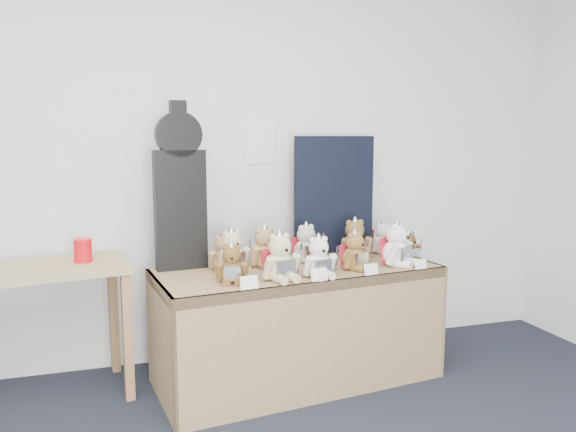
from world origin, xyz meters
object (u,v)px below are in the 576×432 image
object	(u,v)px
teddy_front_far_left	(232,265)
teddy_back_centre_right	(307,245)
teddy_front_centre	(319,259)
teddy_back_left	(232,252)
side_table	(40,289)
teddy_back_right	(355,241)
guitar_case	(180,188)
teddy_front_far_right	(397,246)
red_cup	(83,250)
teddy_front_right	(355,252)
teddy_front_left	(280,259)
teddy_front_end	(409,248)
teddy_back_centre_left	(265,249)
display_table	(303,295)
teddy_back_far_left	(224,254)

from	to	relation	value
teddy_front_far_left	teddy_back_centre_right	xyz separation A→B (m)	(0.55, 0.36, 0.01)
teddy_front_centre	teddy_back_left	world-z (taller)	teddy_back_left
side_table	teddy_back_right	bearing A→B (deg)	-10.21
guitar_case	teddy_back_right	xyz separation A→B (m)	(1.10, -0.05, -0.37)
teddy_front_far_right	teddy_back_centre_right	size ratio (longest dim) A/B	1.11
guitar_case	red_cup	size ratio (longest dim) A/B	7.40
teddy_front_far_left	teddy_front_right	bearing A→B (deg)	16.54
teddy_front_left	guitar_case	bearing A→B (deg)	123.57
guitar_case	red_cup	distance (m)	0.65
teddy_back_centre_right	red_cup	bearing A→B (deg)	157.89
teddy_front_centre	teddy_front_right	xyz separation A→B (m)	(0.27, 0.11, -0.00)
teddy_front_left	teddy_back_right	world-z (taller)	teddy_front_left
teddy_front_left	teddy_front_end	distance (m)	0.92
side_table	teddy_front_far_right	size ratio (longest dim) A/B	3.32
side_table	teddy_front_far_right	distance (m)	2.07
teddy_front_right	teddy_back_centre_left	xyz separation A→B (m)	(-0.49, 0.22, 0.01)
red_cup	teddy_back_centre_left	xyz separation A→B (m)	(1.04, -0.12, -0.03)
display_table	teddy_front_right	size ratio (longest dim) A/B	6.78
guitar_case	red_cup	bearing A→B (deg)	172.16
teddy_back_centre_left	teddy_front_right	bearing A→B (deg)	-38.39
teddy_front_far_left	teddy_front_right	world-z (taller)	teddy_front_right
teddy_front_centre	display_table	bearing A→B (deg)	94.69
teddy_back_far_left	teddy_back_left	bearing A→B (deg)	-12.19
guitar_case	teddy_front_end	bearing A→B (deg)	-16.30
teddy_back_right	teddy_back_far_left	size ratio (longest dim) A/B	1.19
teddy_front_end	guitar_case	bearing A→B (deg)	152.04
guitar_case	teddy_front_right	bearing A→B (deg)	-24.64
red_cup	teddy_front_centre	bearing A→B (deg)	-19.56
teddy_back_far_left	red_cup	bearing A→B (deg)	-178.43
teddy_front_far_left	teddy_front_right	size ratio (longest dim) A/B	0.92
teddy_front_left	teddy_front_centre	xyz separation A→B (m)	(0.23, 0.00, -0.01)
teddy_back_left	guitar_case	bearing A→B (deg)	134.38
teddy_front_far_left	teddy_front_left	world-z (taller)	teddy_front_left
teddy_front_far_left	teddy_front_far_right	world-z (taller)	teddy_front_far_right
display_table	teddy_front_centre	xyz separation A→B (m)	(0.04, -0.18, 0.26)
teddy_front_end	teddy_back_centre_left	distance (m)	0.90
display_table	teddy_front_end	xyz separation A→B (m)	(0.71, 0.02, 0.24)
teddy_front_centre	teddy_back_right	bearing A→B (deg)	37.92
red_cup	teddy_front_end	world-z (taller)	teddy_front_end
teddy_back_left	teddy_back_far_left	world-z (taller)	teddy_back_left
teddy_front_centre	teddy_back_centre_left	world-z (taller)	teddy_back_centre_left
side_table	display_table	bearing A→B (deg)	-18.66
side_table	teddy_front_end	distance (m)	2.18
red_cup	teddy_front_left	world-z (taller)	teddy_front_left
teddy_front_far_left	teddy_back_centre_right	world-z (taller)	teddy_back_centre_right
teddy_front_left	teddy_front_centre	world-z (taller)	teddy_front_left
teddy_front_left	teddy_back_centre_left	world-z (taller)	teddy_front_left
teddy_front_left	teddy_back_far_left	size ratio (longest dim) A/B	1.22
red_cup	teddy_back_right	size ratio (longest dim) A/B	0.46
guitar_case	teddy_front_end	xyz separation A→B (m)	(1.38, -0.24, -0.39)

